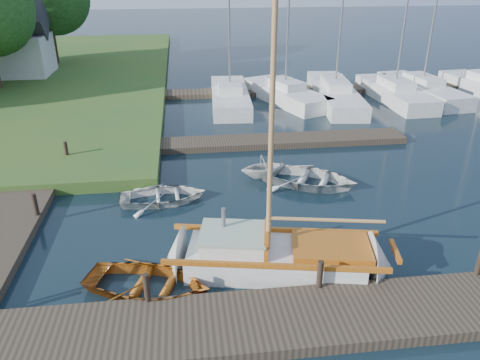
{
  "coord_description": "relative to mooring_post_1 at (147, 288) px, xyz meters",
  "views": [
    {
      "loc": [
        -1.84,
        -14.74,
        8.17
      ],
      "look_at": [
        0.0,
        0.0,
        1.2
      ],
      "focal_mm": 35.0,
      "sensor_mm": 36.0,
      "label": 1
    }
  ],
  "objects": [
    {
      "name": "house_c",
      "position": [
        -11.0,
        27.0,
        1.88
      ],
      "size": [
        5.25,
        4.0,
        5.28
      ],
      "color": "beige",
      "rests_on": "shore"
    },
    {
      "name": "sailboat",
      "position": [
        3.72,
        1.34,
        -0.36
      ],
      "size": [
        7.39,
        3.27,
        9.83
      ],
      "rotation": [
        0.0,
        0.0,
        -0.19
      ],
      "color": "beige",
      "rests_on": "ground"
    },
    {
      "name": "marina_boat_4",
      "position": [
        14.68,
        18.34,
        -0.13
      ],
      "size": [
        2.54,
        7.73,
        10.81
      ],
      "rotation": [
        0.0,
        0.0,
        1.62
      ],
      "color": "beige",
      "rests_on": "ground"
    },
    {
      "name": "tender_c",
      "position": [
        5.99,
        6.75,
        -0.3
      ],
      "size": [
        4.68,
        4.26,
        0.79
      ],
      "primitive_type": "imported",
      "rotation": [
        0.0,
        0.0,
        1.06
      ],
      "color": "beige",
      "rests_on": "ground"
    },
    {
      "name": "tender_b",
      "position": [
        4.36,
        7.79,
        -0.17
      ],
      "size": [
        2.3,
        2.08,
        1.05
      ],
      "primitive_type": "imported",
      "rotation": [
        0.0,
        0.0,
        1.77
      ],
      "color": "beige",
      "rests_on": "ground"
    },
    {
      "name": "near_dock",
      "position": [
        3.0,
        -1.0,
        -0.55
      ],
      "size": [
        18.0,
        2.2,
        0.3
      ],
      "primitive_type": "cube",
      "color": "#312920",
      "rests_on": "ground"
    },
    {
      "name": "mooring_post_2",
      "position": [
        4.5,
        0.0,
        0.0
      ],
      "size": [
        0.16,
        0.16,
        0.8
      ],
      "primitive_type": "cylinder",
      "color": "black",
      "rests_on": "near_dock"
    },
    {
      "name": "mooring_post_3",
      "position": [
        9.0,
        0.0,
        0.0
      ],
      "size": [
        0.16,
        0.16,
        0.8
      ],
      "primitive_type": "cylinder",
      "color": "black",
      "rests_on": "near_dock"
    },
    {
      "name": "marina_boat_1",
      "position": [
        4.09,
        18.83,
        -0.13
      ],
      "size": [
        2.64,
        7.97,
        10.86
      ],
      "rotation": [
        0.0,
        0.0,
        1.51
      ],
      "color": "beige",
      "rests_on": "ground"
    },
    {
      "name": "mooring_post_1",
      "position": [
        0.0,
        0.0,
        0.0
      ],
      "size": [
        0.16,
        0.16,
        0.8
      ],
      "primitive_type": "cylinder",
      "color": "black",
      "rests_on": "near_dock"
    },
    {
      "name": "mooring_post_5",
      "position": [
        -4.0,
        10.0,
        0.0
      ],
      "size": [
        0.16,
        0.16,
        0.8
      ],
      "primitive_type": "cylinder",
      "color": "black",
      "rests_on": "left_dock"
    },
    {
      "name": "pontoon",
      "position": [
        13.0,
        21.0,
        -0.55
      ],
      "size": [
        30.0,
        1.6,
        0.3
      ],
      "primitive_type": "cube",
      "color": "#312920",
      "rests_on": "ground"
    },
    {
      "name": "marina_boat_2",
      "position": [
        7.64,
        18.95,
        -0.13
      ],
      "size": [
        4.72,
        7.61,
        10.61
      ],
      "rotation": [
        0.0,
        0.0,
        1.95
      ],
      "color": "beige",
      "rests_on": "ground"
    },
    {
      "name": "ground",
      "position": [
        3.0,
        5.0,
        -0.7
      ],
      "size": [
        160.0,
        160.0,
        0.0
      ],
      "primitive_type": "plane",
      "color": "black",
      "rests_on": "ground"
    },
    {
      "name": "left_dock",
      "position": [
        -5.0,
        7.0,
        -0.55
      ],
      "size": [
        2.2,
        18.0,
        0.3
      ],
      "primitive_type": "cube",
      "color": "#312920",
      "rests_on": "ground"
    },
    {
      "name": "dinghy",
      "position": [
        -0.05,
        0.78,
        -0.34
      ],
      "size": [
        4.1,
        3.49,
        0.72
      ],
      "primitive_type": "imported",
      "rotation": [
        0.0,
        0.0,
        1.24
      ],
      "color": "#99340D",
      "rests_on": "ground"
    },
    {
      "name": "far_dock",
      "position": [
        5.0,
        11.5,
        -0.55
      ],
      "size": [
        14.0,
        1.6,
        0.3
      ],
      "primitive_type": "cube",
      "color": "#312920",
      "rests_on": "ground"
    },
    {
      "name": "mooring_post_4",
      "position": [
        -4.0,
        5.0,
        0.0
      ],
      "size": [
        0.16,
        0.16,
        0.8
      ],
      "primitive_type": "cylinder",
      "color": "black",
      "rests_on": "left_dock"
    },
    {
      "name": "tender_a",
      "position": [
        0.24,
        6.01,
        -0.37
      ],
      "size": [
        3.33,
        2.5,
        0.66
      ],
      "primitive_type": "imported",
      "rotation": [
        0.0,
        0.0,
        1.64
      ],
      "color": "beige",
      "rests_on": "ground"
    },
    {
      "name": "marina_boat_3",
      "position": [
        10.85,
        18.76,
        -0.13
      ],
      "size": [
        3.24,
        9.63,
        12.35
      ],
      "rotation": [
        0.0,
        0.0,
        1.46
      ],
      "color": "beige",
      "rests_on": "ground"
    },
    {
      "name": "marina_boat_5",
      "position": [
        16.85,
        18.98,
        -0.12
      ],
      "size": [
        3.18,
        8.13,
        12.04
      ],
      "rotation": [
        0.0,
        0.0,
        1.7
      ],
      "color": "beige",
      "rests_on": "ground"
    }
  ]
}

